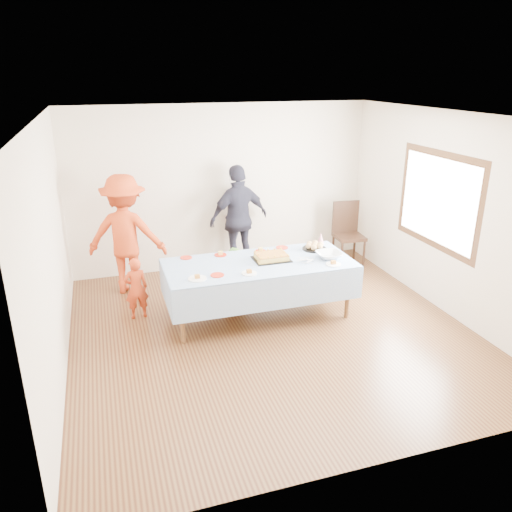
{
  "coord_description": "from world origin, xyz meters",
  "views": [
    {
      "loc": [
        -1.92,
        -5.41,
        3.17
      ],
      "look_at": [
        -0.11,
        0.3,
        0.94
      ],
      "focal_mm": 35.0,
      "sensor_mm": 36.0,
      "label": 1
    }
  ],
  "objects_px": {
    "party_table": "(259,266)",
    "adult_left": "(126,235)",
    "birthday_cake": "(271,257)",
    "dining_chair": "(347,230)"
  },
  "relations": [
    {
      "from": "party_table",
      "to": "adult_left",
      "type": "bearing_deg",
      "value": 139.41
    },
    {
      "from": "party_table",
      "to": "birthday_cake",
      "type": "relative_size",
      "value": 5.2
    },
    {
      "from": "birthday_cake",
      "to": "adult_left",
      "type": "relative_size",
      "value": 0.27
    },
    {
      "from": "dining_chair",
      "to": "party_table",
      "type": "bearing_deg",
      "value": -140.21
    },
    {
      "from": "birthday_cake",
      "to": "dining_chair",
      "type": "height_order",
      "value": "dining_chair"
    },
    {
      "from": "birthday_cake",
      "to": "adult_left",
      "type": "bearing_deg",
      "value": 143.5
    },
    {
      "from": "dining_chair",
      "to": "adult_left",
      "type": "height_order",
      "value": "adult_left"
    },
    {
      "from": "birthday_cake",
      "to": "adult_left",
      "type": "height_order",
      "value": "adult_left"
    },
    {
      "from": "adult_left",
      "to": "birthday_cake",
      "type": "bearing_deg",
      "value": 159.45
    },
    {
      "from": "birthday_cake",
      "to": "adult_left",
      "type": "distance_m",
      "value": 2.25
    }
  ]
}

